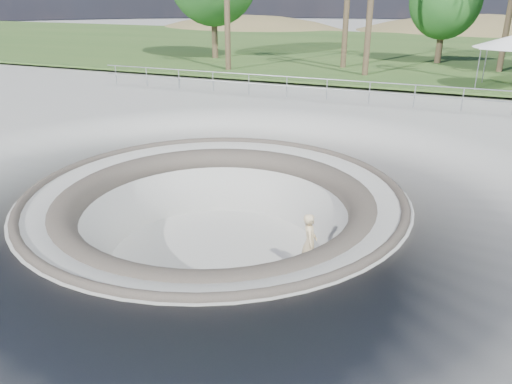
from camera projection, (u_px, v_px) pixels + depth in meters
ground at (215, 192)px, 13.51m from camera, size 180.00×180.00×0.00m
skate_bowl at (217, 252)px, 14.20m from camera, size 14.00×14.00×4.10m
grass_strip at (391, 50)px, 42.64m from camera, size 180.00×36.00×0.12m
distant_hills at (440, 90)px, 63.98m from camera, size 103.20×45.00×28.60m
safety_railing at (327, 89)px, 23.56m from camera, size 25.00×0.06×1.03m
skateboard at (308, 270)px, 13.28m from camera, size 0.80×0.41×0.08m
skater at (310, 243)px, 12.97m from camera, size 0.55×0.68×1.62m
canopy_white at (512, 42)px, 25.24m from camera, size 5.20×5.20×2.66m
bushy_tree_mid at (446, 0)px, 33.41m from camera, size 4.74×4.31×6.84m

